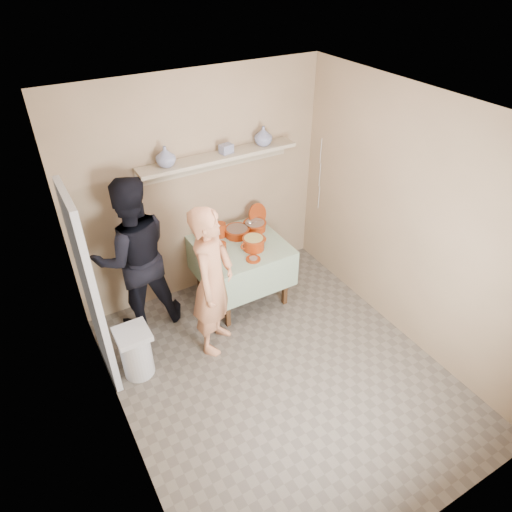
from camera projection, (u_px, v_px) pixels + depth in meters
ground at (280, 374)px, 4.61m from camera, size 3.50×3.50×0.00m
tile_panel at (90, 292)px, 4.11m from camera, size 0.06×0.70×2.00m
plate_stack_a at (205, 234)px, 5.18m from camera, size 0.14×0.14×0.19m
plate_stack_b at (220, 230)px, 5.27m from camera, size 0.14×0.14×0.17m
bowl_stack at (220, 249)px, 4.98m from camera, size 0.13×0.13×0.13m
empty_bowl at (215, 244)px, 5.14m from camera, size 0.16×0.16×0.05m
propped_lid at (258, 214)px, 5.49m from camera, size 0.28×0.17×0.26m
vase_right at (263, 136)px, 5.02m from camera, size 0.24×0.24×0.21m
vase_left at (165, 156)px, 4.55m from camera, size 0.28×0.28×0.21m
ceramic_box at (226, 149)px, 4.86m from camera, size 0.15×0.12×0.10m
person_cook at (213, 282)px, 4.50m from camera, size 0.71×0.71×1.66m
person_helper at (134, 256)px, 4.76m from camera, size 0.91×0.73×1.78m
room_shell at (286, 241)px, 3.68m from camera, size 3.04×3.54×2.62m
serving_table at (240, 252)px, 5.25m from camera, size 0.97×0.97×0.76m
cazuela_meat_a at (237, 231)px, 5.29m from camera, size 0.30×0.30×0.10m
cazuela_meat_b at (255, 225)px, 5.40m from camera, size 0.28×0.28×0.10m
ladle at (250, 223)px, 5.35m from camera, size 0.08×0.26×0.19m
cazuela_rice at (254, 242)px, 5.05m from camera, size 0.33×0.25×0.14m
front_plate at (253, 259)px, 4.92m from camera, size 0.16×0.16×0.03m
wall_shelf at (218, 158)px, 4.90m from camera, size 1.80×0.25×0.21m
trash_bin at (136, 352)px, 4.47m from camera, size 0.32×0.32×0.56m
electrical_cord at (320, 175)px, 5.54m from camera, size 0.01×0.05×0.90m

